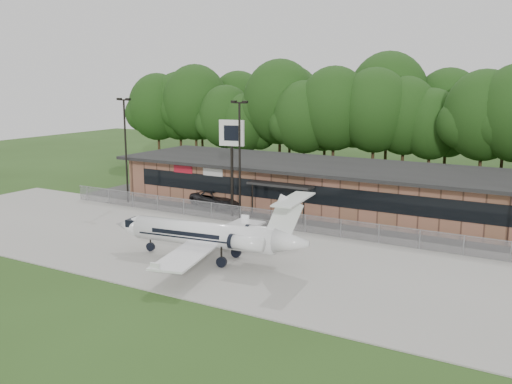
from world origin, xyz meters
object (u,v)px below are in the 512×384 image
Objects in this scene: suv at (216,199)px; terminal at (327,186)px; pole_sign at (232,143)px; business_jet at (211,236)px.

terminal is at bearing -46.34° from suv.
terminal is 4.79× the size of pole_sign.
business_jet is at bearing -91.35° from terminal.
terminal is at bearing 81.42° from business_jet.
business_jet reaches higher than suv.
business_jet is (-0.43, -18.47, -0.42)m from terminal.
suv is (-8.88, 13.75, -0.96)m from business_jet.
terminal is 10.29m from pole_sign.
business_jet is at bearing -130.36° from suv.
pole_sign is (-5.98, -7.14, 4.37)m from terminal.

